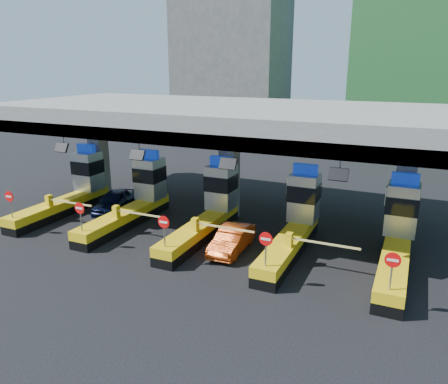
% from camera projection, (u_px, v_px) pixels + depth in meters
% --- Properties ---
extents(ground, '(120.00, 120.00, 0.00)m').
position_uv_depth(ground, '(208.00, 233.00, 24.92)').
color(ground, black).
rests_on(ground, ground).
extents(toll_canopy, '(28.00, 12.09, 7.00)m').
position_uv_depth(toll_canopy, '(229.00, 120.00, 25.71)').
color(toll_canopy, slate).
rests_on(toll_canopy, ground).
extents(toll_lane_far_left, '(4.43, 8.00, 4.16)m').
position_uv_depth(toll_lane_far_left, '(74.00, 189.00, 28.70)').
color(toll_lane_far_left, black).
rests_on(toll_lane_far_left, ground).
extents(toll_lane_left, '(4.43, 8.00, 4.16)m').
position_uv_depth(toll_lane_left, '(137.00, 198.00, 26.74)').
color(toll_lane_left, black).
rests_on(toll_lane_left, ground).
extents(toll_lane_center, '(4.43, 8.00, 4.16)m').
position_uv_depth(toll_lane_center, '(210.00, 209.00, 24.77)').
color(toll_lane_center, black).
rests_on(toll_lane_center, ground).
extents(toll_lane_right, '(4.43, 8.00, 4.16)m').
position_uv_depth(toll_lane_right, '(296.00, 221.00, 22.80)').
color(toll_lane_right, black).
rests_on(toll_lane_right, ground).
extents(toll_lane_far_right, '(4.43, 8.00, 4.16)m').
position_uv_depth(toll_lane_far_right, '(398.00, 236.00, 20.83)').
color(toll_lane_far_right, black).
rests_on(toll_lane_far_right, ground).
extents(bg_building_concrete, '(14.00, 10.00, 18.00)m').
position_uv_depth(bg_building_concrete, '(232.00, 67.00, 59.42)').
color(bg_building_concrete, '#4C4C49').
rests_on(bg_building_concrete, ground).
extents(van, '(2.49, 4.33, 1.39)m').
position_uv_depth(van, '(114.00, 201.00, 28.51)').
color(van, black).
rests_on(van, ground).
extents(red_car, '(1.48, 3.88, 1.27)m').
position_uv_depth(red_car, '(232.00, 239.00, 22.42)').
color(red_car, '#AE390D').
rests_on(red_car, ground).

